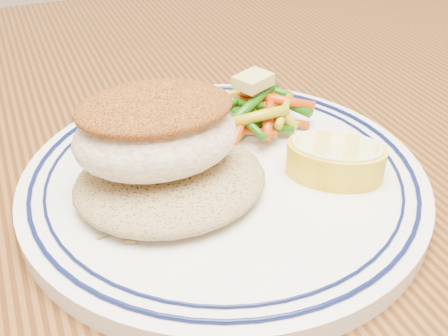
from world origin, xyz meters
TOP-DOWN VIEW (x-y plane):
  - dining_table at (0.00, 0.00)m, footprint 1.50×0.90m
  - plate at (0.04, -0.02)m, footprint 0.28×0.28m
  - rice_pilaf at (0.00, -0.03)m, footprint 0.13×0.11m
  - fish_fillet at (-0.00, -0.02)m, footprint 0.11×0.09m
  - vegetable_pile at (0.09, 0.03)m, footprint 0.09×0.10m
  - butter_pat at (0.09, 0.04)m, footprint 0.03×0.03m
  - lemon_wedge at (0.11, -0.05)m, footprint 0.09×0.09m

SIDE VIEW (x-z plane):
  - dining_table at x=0.00m, z-range 0.28..1.03m
  - plate at x=0.04m, z-range 0.75..0.77m
  - rice_pilaf at x=0.00m, z-range 0.77..0.79m
  - vegetable_pile at x=0.09m, z-range 0.76..0.79m
  - lemon_wedge at x=0.11m, z-range 0.77..0.79m
  - butter_pat at x=0.09m, z-range 0.79..0.80m
  - fish_fillet at x=0.00m, z-range 0.78..0.84m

